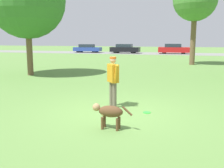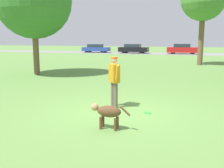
{
  "view_description": "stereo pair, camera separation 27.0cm",
  "coord_description": "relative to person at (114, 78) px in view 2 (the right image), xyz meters",
  "views": [
    {
      "loc": [
        1.84,
        -7.16,
        2.11
      ],
      "look_at": [
        0.01,
        -0.48,
        0.9
      ],
      "focal_mm": 42.0,
      "sensor_mm": 36.0,
      "label": 1
    },
    {
      "loc": [
        2.1,
        -7.09,
        2.11
      ],
      "look_at": [
        0.01,
        -0.48,
        0.9
      ],
      "focal_mm": 42.0,
      "sensor_mm": 36.0,
      "label": 2
    }
  ],
  "objects": [
    {
      "name": "far_road_strip",
      "position": [
        0.24,
        29.43,
        -0.91
      ],
      "size": [
        120.0,
        6.0,
        0.01
      ],
      "color": "gray",
      "rests_on": "ground_plane"
    },
    {
      "name": "tree_near_left",
      "position": [
        -6.5,
        5.65,
        3.29
      ],
      "size": [
        4.3,
        4.3,
        6.37
      ],
      "color": "brown",
      "rests_on": "ground_plane"
    },
    {
      "name": "person",
      "position": [
        0.0,
        0.0,
        0.0
      ],
      "size": [
        0.49,
        0.6,
        1.56
      ],
      "rotation": [
        0.0,
        0.0,
        -0.91
      ],
      "color": "#665B4C",
      "rests_on": "ground_plane"
    },
    {
      "name": "ground_plane",
      "position": [
        0.24,
        -0.52,
        -0.92
      ],
      "size": [
        120.0,
        120.0,
        0.0
      ],
      "primitive_type": "plane",
      "color": "#608C42"
    },
    {
      "name": "parked_car_black",
      "position": [
        -6.17,
        29.34,
        -0.27
      ],
      "size": [
        4.16,
        1.82,
        1.3
      ],
      "rotation": [
        0.0,
        0.0,
        0.0
      ],
      "color": "black",
      "rests_on": "ground_plane"
    },
    {
      "name": "parked_car_blue",
      "position": [
        -11.95,
        29.43,
        -0.29
      ],
      "size": [
        4.1,
        1.83,
        1.24
      ],
      "rotation": [
        0.0,
        0.0,
        0.04
      ],
      "color": "#284293",
      "rests_on": "ground_plane"
    },
    {
      "name": "frisbee",
      "position": [
        1.12,
        -0.4,
        -0.91
      ],
      "size": [
        0.22,
        0.22,
        0.02
      ],
      "color": "#33D838",
      "rests_on": "ground_plane"
    },
    {
      "name": "dog",
      "position": [
        0.44,
        -1.98,
        -0.51
      ],
      "size": [
        0.98,
        0.29,
        0.59
      ],
      "rotation": [
        0.0,
        0.0,
        3.12
      ],
      "color": "brown",
      "rests_on": "ground_plane"
    },
    {
      "name": "parked_car_red",
      "position": [
        0.65,
        29.44,
        -0.24
      ],
      "size": [
        4.23,
        1.9,
        1.37
      ],
      "rotation": [
        0.0,
        0.0,
        0.04
      ],
      "color": "red",
      "rests_on": "ground_plane"
    }
  ]
}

